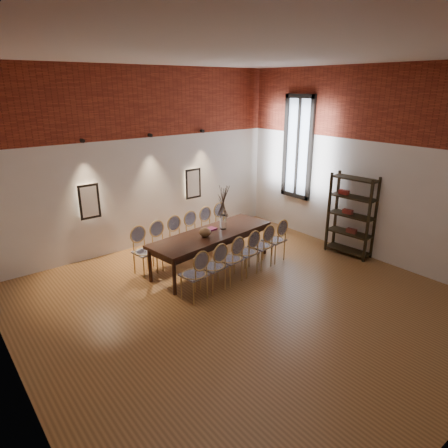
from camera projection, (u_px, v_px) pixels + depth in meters
floor at (243, 304)px, 6.94m from camera, size 7.00×7.00×0.02m
ceiling at (248, 53)px, 5.62m from camera, size 7.00×7.00×0.02m
wall_back at (141, 160)px, 8.91m from camera, size 7.00×0.10×4.00m
wall_right at (373, 165)px, 8.36m from camera, size 0.10×7.00×4.00m
brick_band_back at (138, 102)px, 8.45m from camera, size 7.00×0.02×1.50m
brick_band_right at (379, 103)px, 7.90m from camera, size 0.02×7.00×1.50m
niche_left at (89, 201)px, 8.31m from camera, size 0.36×0.06×0.66m
niche_right at (192, 183)px, 9.83m from camera, size 0.36×0.06×0.66m
spot_fixture_left at (82, 141)px, 7.88m from camera, size 0.08×0.10×0.08m
spot_fixture_mid at (150, 135)px, 8.75m from camera, size 0.08×0.10×0.08m
spot_fixture_right at (202, 131)px, 9.57m from camera, size 0.08×0.10×0.08m
window_glass at (298, 148)px, 9.74m from camera, size 0.02×0.78×2.38m
window_frame at (298, 148)px, 9.73m from camera, size 0.08×0.90×2.50m
window_mullion at (298, 148)px, 9.73m from camera, size 0.06×0.06×2.40m
dining_table at (212, 250)px, 8.23m from camera, size 2.85×1.25×0.75m
chair_near_a at (194, 275)px, 6.94m from camera, size 0.50×0.50×0.94m
chair_near_b at (213, 266)px, 7.25m from camera, size 0.50×0.50×0.94m
chair_near_c at (230, 259)px, 7.57m from camera, size 0.50×0.50×0.94m
chair_near_d at (246, 252)px, 7.88m from camera, size 0.50×0.50×0.94m
chair_near_e at (261, 246)px, 8.19m from camera, size 0.50×0.50×0.94m
chair_near_f at (274, 240)px, 8.50m from camera, size 0.50×0.50×0.94m
chair_far_a at (145, 252)px, 7.89m from camera, size 0.50×0.50×0.94m
chair_far_b at (163, 246)px, 8.20m from camera, size 0.50×0.50×0.94m
chair_far_c at (181, 240)px, 8.51m from camera, size 0.50×0.50×0.94m
chair_far_d at (197, 234)px, 8.83m from camera, size 0.50×0.50×0.94m
chair_far_e at (211, 229)px, 9.14m from camera, size 0.50×0.50×0.94m
chair_far_f at (225, 224)px, 9.45m from camera, size 0.50×0.50×0.94m
vase at (223, 222)px, 8.28m from camera, size 0.14×0.14×0.30m
dried_branches at (223, 201)px, 8.13m from camera, size 0.50×0.50×0.70m
bowl at (205, 232)px, 7.88m from camera, size 0.24×0.24×0.18m
book at (210, 229)px, 8.27m from camera, size 0.28×0.21×0.03m
shelving_rack at (351, 215)px, 8.71m from camera, size 0.48×1.03×1.80m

